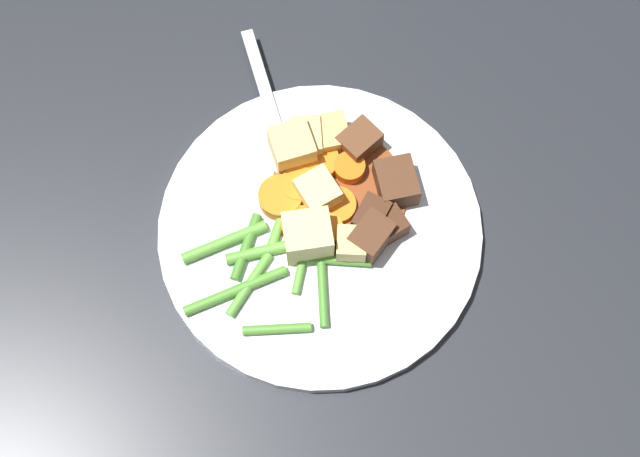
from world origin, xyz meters
TOP-DOWN VIEW (x-y plane):
  - ground_plane at (0.00, 0.00)m, footprint 3.00×3.00m
  - dinner_plate at (0.00, 0.00)m, footprint 0.25×0.25m
  - stew_sauce at (0.03, 0.01)m, footprint 0.11×0.11m
  - carrot_slice_0 at (0.00, 0.04)m, footprint 0.04×0.04m
  - carrot_slice_1 at (0.05, 0.01)m, footprint 0.03×0.03m
  - carrot_slice_2 at (-0.01, 0.01)m, footprint 0.04×0.04m
  - carrot_slice_3 at (-0.00, -0.01)m, footprint 0.04×0.04m
  - carrot_slice_4 at (0.04, 0.03)m, footprint 0.05×0.05m
  - carrot_slice_5 at (0.02, 0.03)m, footprint 0.04×0.04m
  - carrot_slice_6 at (0.02, -0.00)m, footprint 0.04×0.04m
  - potato_chunk_0 at (0.07, 0.04)m, footprint 0.04×0.04m
  - potato_chunk_1 at (-0.02, -0.00)m, footprint 0.05×0.05m
  - potato_chunk_2 at (0.02, 0.02)m, footprint 0.04×0.04m
  - potato_chunk_3 at (0.00, -0.03)m, footprint 0.03×0.03m
  - potato_chunk_4 at (0.04, 0.05)m, footprint 0.04×0.04m
  - potato_chunk_5 at (0.05, 0.05)m, footprint 0.04×0.04m
  - meat_chunk_0 at (0.03, -0.03)m, footprint 0.03×0.03m
  - meat_chunk_1 at (0.01, -0.04)m, footprint 0.03×0.02m
  - meat_chunk_2 at (0.03, -0.04)m, footprint 0.03×0.03m
  - meat_chunk_3 at (0.07, 0.02)m, footprint 0.03×0.03m
  - meat_chunk_4 at (0.06, -0.03)m, footprint 0.05×0.05m
  - green_bean_0 at (-0.05, 0.05)m, footprint 0.06×0.04m
  - green_bean_1 at (-0.03, -0.01)m, footprint 0.05×0.03m
  - green_bean_2 at (-0.08, -0.02)m, footprint 0.04×0.04m
  - green_bean_3 at (-0.04, 0.02)m, footprint 0.05×0.04m
  - green_bean_4 at (-0.05, 0.04)m, footprint 0.05×0.03m
  - green_bean_5 at (-0.07, 0.01)m, footprint 0.06×0.01m
  - green_bean_6 at (-0.04, -0.03)m, footprint 0.05×0.04m
  - green_bean_7 at (-0.02, 0.03)m, footprint 0.05×0.02m
  - green_bean_8 at (-0.02, -0.02)m, footprint 0.04×0.05m
  - green_bean_9 at (-0.08, 0.02)m, footprint 0.08×0.05m
  - fork at (0.05, 0.08)m, footprint 0.12×0.15m

SIDE VIEW (x-z plane):
  - ground_plane at x=0.00m, z-range 0.00..0.00m
  - dinner_plate at x=0.00m, z-range 0.00..0.01m
  - stew_sauce at x=0.03m, z-range 0.01..0.02m
  - fork at x=0.05m, z-range 0.01..0.02m
  - green_bean_1 at x=-0.03m, z-range 0.01..0.02m
  - green_bean_6 at x=-0.04m, z-range 0.01..0.02m
  - green_bean_2 at x=-0.08m, z-range 0.01..0.02m
  - green_bean_5 at x=-0.07m, z-range 0.01..0.02m
  - green_bean_9 at x=-0.08m, z-range 0.01..0.02m
  - green_bean_4 at x=-0.05m, z-range 0.01..0.02m
  - green_bean_7 at x=-0.02m, z-range 0.01..0.02m
  - green_bean_8 at x=-0.02m, z-range 0.01..0.02m
  - carrot_slice_6 at x=0.02m, z-range 0.01..0.02m
  - green_bean_0 at x=-0.05m, z-range 0.01..0.02m
  - green_bean_3 at x=-0.04m, z-range 0.01..0.02m
  - carrot_slice_2 at x=-0.01m, z-range 0.01..0.02m
  - carrot_slice_4 at x=0.04m, z-range 0.01..0.03m
  - carrot_slice_3 at x=0.00m, z-range 0.01..0.03m
  - carrot_slice_0 at x=0.00m, z-range 0.01..0.03m
  - carrot_slice_1 at x=0.05m, z-range 0.01..0.03m
  - carrot_slice_5 at x=0.02m, z-range 0.01..0.03m
  - meat_chunk_2 at x=0.03m, z-range 0.01..0.03m
  - potato_chunk_0 at x=0.07m, z-range 0.01..0.03m
  - meat_chunk_0 at x=0.03m, z-range 0.01..0.03m
  - meat_chunk_3 at x=0.07m, z-range 0.01..0.03m
  - meat_chunk_4 at x=0.06m, z-range 0.01..0.03m
  - potato_chunk_5 at x=0.05m, z-range 0.01..0.04m
  - potato_chunk_3 at x=0.00m, z-range 0.01..0.04m
  - potato_chunk_2 at x=0.02m, z-range 0.01..0.04m
  - meat_chunk_1 at x=0.01m, z-range 0.01..0.04m
  - potato_chunk_4 at x=0.04m, z-range 0.01..0.04m
  - potato_chunk_1 at x=-0.02m, z-range 0.01..0.05m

